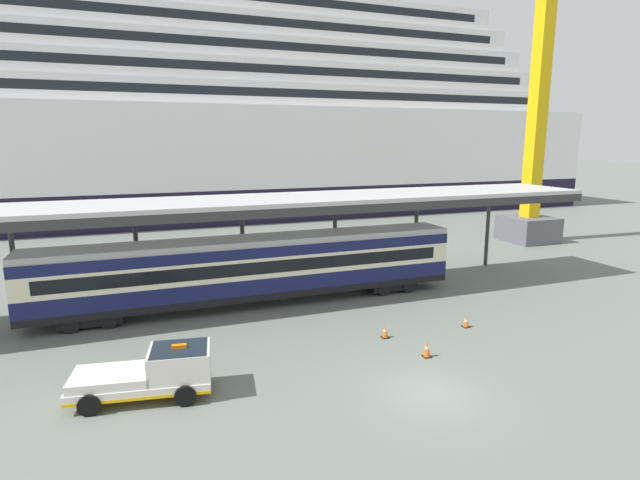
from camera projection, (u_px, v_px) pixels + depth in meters
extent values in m
plane|color=slate|center=(430.00, 394.00, 19.61)|extent=(400.00, 400.00, 0.00)
cube|color=black|center=(89.00, 201.00, 63.86)|extent=(134.38, 26.00, 4.08)
cube|color=white|center=(84.00, 147.00, 62.53)|extent=(134.38, 26.00, 9.52)
cube|color=white|center=(80.00, 96.00, 61.35)|extent=(123.63, 23.92, 2.65)
cube|color=black|center=(70.00, 85.00, 50.40)|extent=(118.26, 0.12, 0.95)
cube|color=white|center=(78.00, 74.00, 60.83)|extent=(118.69, 22.96, 2.65)
cube|color=black|center=(68.00, 58.00, 50.32)|extent=(113.53, 0.12, 0.95)
cube|color=white|center=(76.00, 51.00, 60.31)|extent=(113.74, 22.00, 2.65)
cube|color=black|center=(66.00, 31.00, 50.24)|extent=(108.80, 0.12, 0.95)
cube|color=white|center=(74.00, 27.00, 59.80)|extent=(108.80, 21.05, 2.65)
cube|color=black|center=(64.00, 4.00, 50.17)|extent=(104.07, 0.12, 0.95)
cube|color=white|center=(71.00, 3.00, 59.28)|extent=(103.85, 20.09, 2.65)
cylinder|color=white|center=(361.00, 7.00, 71.84)|extent=(1.00, 1.00, 2.89)
cube|color=beige|center=(250.00, 201.00, 29.45)|extent=(45.02, 5.93, 0.25)
cube|color=#323232|center=(263.00, 214.00, 26.89)|extent=(45.02, 0.20, 0.50)
cylinder|color=#323232|center=(14.00, 262.00, 27.94)|extent=(0.28, 0.28, 6.08)
cylinder|color=#323232|center=(137.00, 253.00, 30.18)|extent=(0.28, 0.28, 6.08)
cylinder|color=#323232|center=(243.00, 245.00, 32.42)|extent=(0.28, 0.28, 6.08)
cylinder|color=#323232|center=(335.00, 239.00, 34.66)|extent=(0.28, 0.28, 6.08)
cylinder|color=#323232|center=(416.00, 233.00, 36.90)|extent=(0.28, 0.28, 6.08)
cylinder|color=#323232|center=(488.00, 227.00, 39.14)|extent=(0.28, 0.28, 6.08)
cube|color=black|center=(255.00, 291.00, 30.04)|extent=(24.90, 2.80, 0.40)
cube|color=#141947|center=(254.00, 281.00, 29.91)|extent=(24.90, 2.80, 0.90)
cube|color=beige|center=(254.00, 263.00, 29.70)|extent=(24.90, 2.80, 1.20)
cube|color=black|center=(260.00, 268.00, 28.44)|extent=(22.91, 0.08, 0.72)
cube|color=#141947|center=(254.00, 249.00, 29.53)|extent=(24.90, 2.80, 0.60)
cube|color=#AAAAAA|center=(253.00, 241.00, 29.43)|extent=(24.90, 2.69, 0.36)
cube|color=black|center=(91.00, 316.00, 26.99)|extent=(3.20, 2.35, 0.50)
cylinder|color=black|center=(71.00, 326.00, 25.61)|extent=(0.84, 0.12, 0.84)
cylinder|color=black|center=(109.00, 321.00, 26.23)|extent=(0.84, 0.12, 0.84)
cube|color=black|center=(388.00, 283.00, 33.23)|extent=(3.20, 2.35, 0.50)
cylinder|color=black|center=(384.00, 289.00, 31.85)|extent=(0.84, 0.12, 0.84)
cylinder|color=black|center=(409.00, 287.00, 32.48)|extent=(0.84, 0.12, 0.84)
cube|color=silver|center=(142.00, 383.00, 19.25)|extent=(5.45, 2.80, 0.36)
cube|color=#F2B20C|center=(142.00, 386.00, 19.28)|extent=(5.45, 2.82, 0.12)
cube|color=silver|center=(180.00, 362.00, 19.40)|extent=(2.56, 2.26, 1.10)
cube|color=#19232D|center=(179.00, 353.00, 19.33)|extent=(2.34, 2.15, 0.44)
cube|color=orange|center=(179.00, 347.00, 19.27)|extent=(0.58, 0.29, 0.16)
cube|color=silver|center=(112.00, 377.00, 18.97)|extent=(3.18, 2.36, 0.36)
cylinder|color=black|center=(188.00, 372.00, 20.58)|extent=(0.83, 0.37, 0.80)
cylinder|color=black|center=(185.00, 396.00, 18.66)|extent=(0.83, 0.37, 0.80)
cylinder|color=black|center=(101.00, 380.00, 19.91)|extent=(0.83, 0.37, 0.80)
cylinder|color=black|center=(89.00, 405.00, 17.99)|extent=(0.83, 0.37, 0.80)
cube|color=black|center=(427.00, 356.00, 22.94)|extent=(0.36, 0.36, 0.04)
cone|color=#EA590F|center=(427.00, 348.00, 22.86)|extent=(0.30, 0.30, 0.74)
cylinder|color=white|center=(427.00, 348.00, 22.85)|extent=(0.17, 0.17, 0.10)
cube|color=black|center=(385.00, 337.00, 25.17)|extent=(0.36, 0.36, 0.04)
cone|color=#EA590F|center=(385.00, 331.00, 25.11)|extent=(0.30, 0.30, 0.60)
cylinder|color=white|center=(385.00, 331.00, 25.10)|extent=(0.17, 0.17, 0.08)
cube|color=black|center=(466.00, 327.00, 26.60)|extent=(0.36, 0.36, 0.04)
cone|color=#EA590F|center=(466.00, 321.00, 26.54)|extent=(0.30, 0.30, 0.56)
cylinder|color=white|center=(466.00, 321.00, 26.53)|extent=(0.17, 0.17, 0.08)
cube|color=#595960|center=(528.00, 229.00, 48.91)|extent=(4.40, 4.40, 2.40)
cube|color=#E5B20C|center=(543.00, 46.00, 45.60)|extent=(1.30, 1.30, 31.40)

